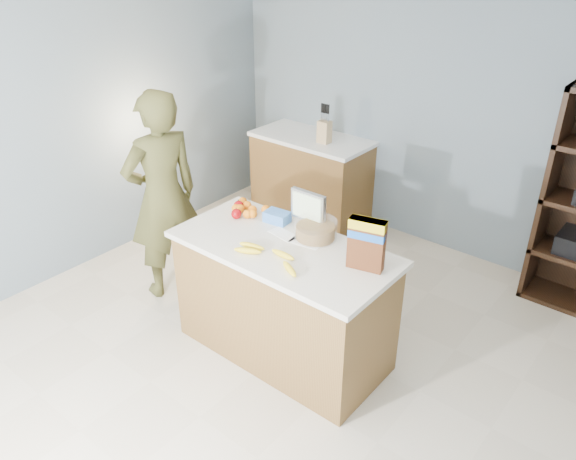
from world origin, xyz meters
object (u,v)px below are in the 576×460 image
Objects in this scene: person at (163,197)px; tv at (308,208)px; counter_peninsula at (284,304)px; cereal_box at (367,241)px.

person is 6.21× the size of tv.
tv is at bearing 95.04° from counter_peninsula.
person is at bearing -167.17° from tv.
person reaches higher than counter_peninsula.
counter_peninsula is 5.53× the size of tv.
counter_peninsula is 0.71m from tv.
cereal_box is (0.60, -0.19, 0.04)m from tv.
cereal_box is at bearing 10.92° from counter_peninsula.
tv is 0.82× the size of cereal_box.
tv reaches higher than counter_peninsula.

